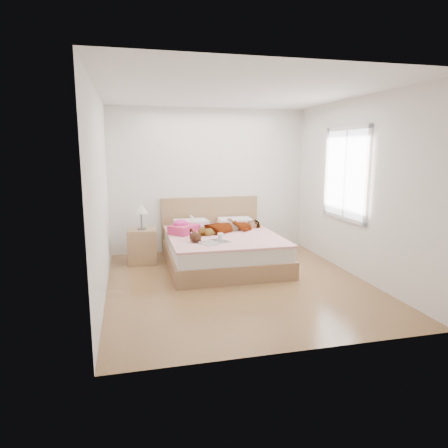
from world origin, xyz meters
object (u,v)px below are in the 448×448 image
coffee_mug (221,236)px  nightstand (142,243)px  phone (192,217)px  towel (183,228)px  woman (225,225)px  plush_toy (195,237)px  bed (221,247)px  magazine (215,242)px

coffee_mug → nightstand: size_ratio=0.13×
phone → towel: towel is taller
woman → plush_toy: bearing=-63.7°
woman → bed: size_ratio=0.72×
coffee_mug → magazine: bearing=-122.4°
bed → woman: bearing=56.2°
phone → nightstand: nightstand is taller
woman → bed: bearing=-54.2°
towel → bed: bearing=-12.4°
bed → plush_toy: (-0.52, -0.50, 0.31)m
phone → woman: bearing=-59.1°
woman → towel: towel is taller
bed → coffee_mug: size_ratio=15.89×
bed → towel: size_ratio=3.73×
coffee_mug → plush_toy: 0.41m
phone → magazine: bearing=-103.0°
towel → plush_toy: size_ratio=2.09×
woman → coffee_mug: (-0.22, -0.58, -0.05)m
bed → magazine: (-0.24, -0.63, 0.24)m
phone → nightstand: 0.97m
bed → plush_toy: bearing=-135.7°
plush_toy → coffee_mug: bearing=11.0°
bed → plush_toy: 0.78m
towel → magazine: bearing=-64.1°
phone → coffee_mug: bearing=-94.2°
woman → magazine: 0.86m
towel → plush_toy: 0.64m
woman → towel: bearing=-108.8°
bed → nightstand: nightstand is taller
plush_toy → magazine: bearing=-24.6°
towel → magazine: size_ratio=1.07×
bed → plush_toy: bed is taller
nightstand → magazine: bearing=-43.4°
coffee_mug → nightstand: nightstand is taller
bed → coffee_mug: 0.52m
bed → towel: bearing=167.6°
towel → nightstand: bearing=162.2°
magazine → coffee_mug: 0.24m
towel → magazine: 0.85m
phone → nightstand: (-0.87, -0.21, -0.37)m
phone → plush_toy: bearing=-116.8°
woman → magazine: (-0.34, -0.78, -0.09)m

